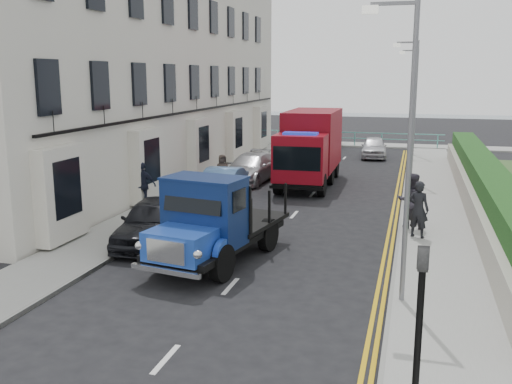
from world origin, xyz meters
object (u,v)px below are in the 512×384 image
(lamp_near, at_px, (405,137))
(lamp_far, at_px, (414,96))
(lamp_mid, at_px, (412,103))
(red_lorry, at_px, (310,146))
(parked_car_front, at_px, (153,221))
(pedestrian_east_near, at_px, (418,209))
(bedford_lorry, at_px, (208,226))

(lamp_near, xyz_separation_m, lamp_far, (0.00, 26.00, 0.00))
(lamp_mid, xyz_separation_m, red_lorry, (-4.74, -1.60, -2.07))
(lamp_near, height_order, red_lorry, lamp_near)
(lamp_near, relative_size, lamp_far, 1.00)
(parked_car_front, height_order, pedestrian_east_near, pedestrian_east_near)
(bedford_lorry, distance_m, red_lorry, 13.08)
(lamp_far, xyz_separation_m, red_lorry, (-4.74, -11.60, -2.07))
(red_lorry, height_order, parked_car_front, red_lorry)
(lamp_mid, distance_m, bedford_lorry, 15.82)
(lamp_far, distance_m, red_lorry, 12.70)
(lamp_mid, distance_m, lamp_far, 10.00)
(bedford_lorry, bearing_deg, lamp_near, -4.73)
(bedford_lorry, bearing_deg, lamp_mid, 79.90)
(pedestrian_east_near, bearing_deg, lamp_far, -68.61)
(lamp_mid, xyz_separation_m, parked_car_front, (-7.78, -13.00, -3.26))
(lamp_mid, relative_size, red_lorry, 1.01)
(lamp_near, xyz_separation_m, lamp_mid, (0.00, 16.00, 0.00))
(lamp_near, distance_m, red_lorry, 15.30)
(lamp_mid, relative_size, lamp_far, 1.00)
(lamp_far, relative_size, pedestrian_east_near, 3.71)
(lamp_far, height_order, parked_car_front, lamp_far)
(pedestrian_east_near, bearing_deg, parked_car_front, 37.84)
(lamp_far, relative_size, parked_car_front, 1.61)
(lamp_mid, relative_size, bedford_lorry, 1.23)
(red_lorry, distance_m, pedestrian_east_near, 10.23)
(parked_car_front, bearing_deg, lamp_near, -29.03)
(pedestrian_east_near, bearing_deg, bedford_lorry, 56.85)
(lamp_far, xyz_separation_m, parked_car_front, (-7.78, -23.00, -3.26))
(lamp_mid, xyz_separation_m, lamp_far, (0.00, 10.00, 0.00))
(lamp_far, xyz_separation_m, bedford_lorry, (-5.27, -24.64, -2.81))
(lamp_mid, height_order, pedestrian_east_near, lamp_mid)
(lamp_far, bearing_deg, red_lorry, -112.23)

